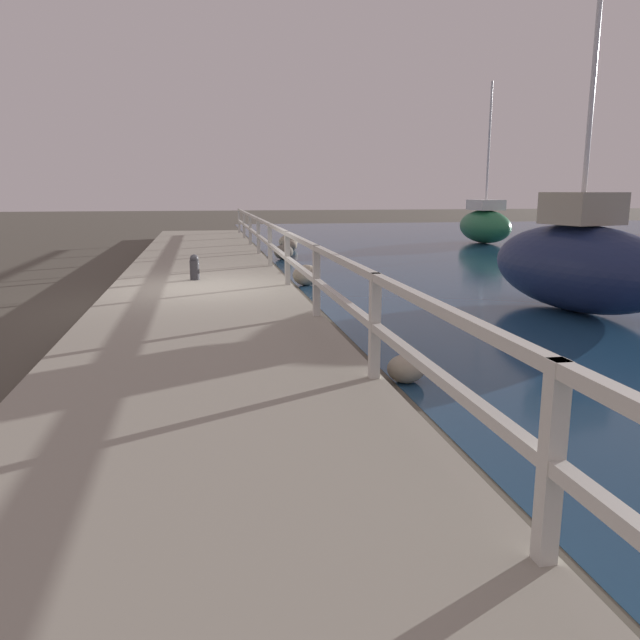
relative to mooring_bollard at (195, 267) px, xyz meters
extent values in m
plane|color=#4C473D|center=(0.15, -1.05, -0.62)|extent=(120.00, 120.00, 0.00)
cube|color=gray|center=(0.15, -1.05, -0.45)|extent=(3.58, 36.00, 0.35)
cube|color=beige|center=(1.84, -10.77, 0.26)|extent=(0.10, 0.10, 1.06)
cube|color=beige|center=(1.84, -7.53, 0.26)|extent=(0.10, 0.10, 1.06)
cube|color=beige|center=(1.84, -4.29, 0.26)|extent=(0.10, 0.10, 1.06)
cube|color=beige|center=(1.84, -1.05, 0.26)|extent=(0.10, 0.10, 1.06)
cube|color=beige|center=(1.84, 2.19, 0.26)|extent=(0.10, 0.10, 1.06)
cube|color=beige|center=(1.84, 5.43, 0.26)|extent=(0.10, 0.10, 1.06)
cube|color=beige|center=(1.84, 8.67, 0.26)|extent=(0.10, 0.10, 1.06)
cube|color=beige|center=(1.84, 11.91, 0.26)|extent=(0.10, 0.10, 1.06)
cube|color=beige|center=(1.84, 15.15, 0.26)|extent=(0.10, 0.10, 1.06)
cube|color=beige|center=(1.84, -1.05, 0.75)|extent=(0.09, 32.50, 0.08)
cube|color=beige|center=(1.84, -1.05, 0.26)|extent=(0.09, 32.50, 0.08)
ellipsoid|color=slate|center=(3.38, 9.66, -0.42)|extent=(0.54, 0.49, 0.41)
ellipsoid|color=gray|center=(3.43, 10.52, -0.35)|extent=(0.73, 0.66, 0.55)
ellipsoid|color=gray|center=(2.47, -6.68, -0.45)|extent=(0.44, 0.40, 0.33)
ellipsoid|color=gray|center=(2.58, 1.08, -0.38)|extent=(0.65, 0.59, 0.49)
ellipsoid|color=#666056|center=(2.78, 6.87, -0.38)|extent=(0.63, 0.57, 0.48)
cylinder|color=#333338|center=(0.00, 0.00, -0.06)|extent=(0.20, 0.20, 0.42)
sphere|color=#333338|center=(0.00, 0.00, 0.18)|extent=(0.18, 0.18, 0.18)
ellipsoid|color=#192347|center=(6.97, -3.00, 0.18)|extent=(2.42, 4.42, 1.60)
cube|color=#9E937F|center=(6.97, -3.00, 1.27)|extent=(1.31, 1.29, 0.57)
cylinder|color=silver|center=(6.97, -3.00, 4.19)|extent=(0.09, 0.09, 6.42)
ellipsoid|color=#236B42|center=(12.06, 11.71, 0.08)|extent=(1.71, 3.64, 1.39)
cube|color=silver|center=(12.06, 11.71, 0.99)|extent=(1.15, 1.55, 0.43)
cylinder|color=silver|center=(12.06, 11.71, 3.37)|extent=(0.09, 0.09, 5.19)
camera|label=1|loc=(0.19, -13.38, 1.58)|focal=35.00mm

